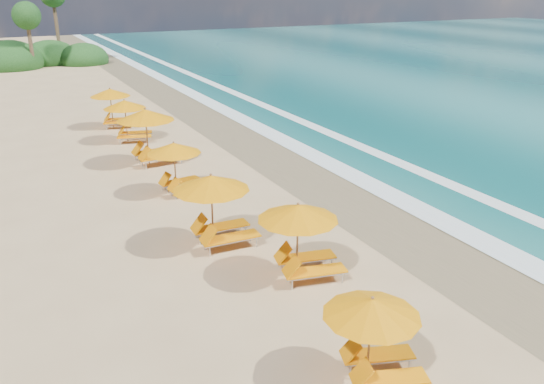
{
  "coord_description": "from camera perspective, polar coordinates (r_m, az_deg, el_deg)",
  "views": [
    {
      "loc": [
        -8.08,
        -15.95,
        7.99
      ],
      "look_at": [
        0.0,
        0.0,
        1.2
      ],
      "focal_mm": 36.71,
      "sensor_mm": 36.0,
      "label": 1
    }
  ],
  "objects": [
    {
      "name": "ground",
      "position": [
        19.59,
        0.0,
        -3.28
      ],
      "size": [
        160.0,
        160.0,
        0.0
      ],
      "primitive_type": "plane",
      "color": "tan",
      "rests_on": "ground"
    },
    {
      "name": "wet_sand",
      "position": [
        21.54,
        9.54,
        -1.26
      ],
      "size": [
        4.0,
        160.0,
        0.01
      ],
      "primitive_type": "cube",
      "color": "olive",
      "rests_on": "ground"
    },
    {
      "name": "surf_foam",
      "position": [
        23.16,
        14.96,
        -0.05
      ],
      "size": [
        4.0,
        160.0,
        0.01
      ],
      "color": "white",
      "rests_on": "ground"
    },
    {
      "name": "station_2",
      "position": [
        12.07,
        10.75,
        -14.1
      ],
      "size": [
        2.64,
        2.58,
        2.07
      ],
      "rotation": [
        0.0,
        0.0,
        -0.33
      ],
      "color": "olive",
      "rests_on": "ground"
    },
    {
      "name": "station_3",
      "position": [
        15.71,
        3.25,
        -4.45
      ],
      "size": [
        2.82,
        2.7,
        2.32
      ],
      "rotation": [
        0.0,
        0.0,
        -0.21
      ],
      "color": "olive",
      "rests_on": "ground"
    },
    {
      "name": "station_4",
      "position": [
        17.65,
        -5.6,
        -1.31
      ],
      "size": [
        2.7,
        2.5,
        2.46
      ],
      "rotation": [
        0.0,
        0.0,
        -0.04
      ],
      "color": "olive",
      "rests_on": "ground"
    },
    {
      "name": "station_5",
      "position": [
        22.36,
        -9.56,
        2.86
      ],
      "size": [
        2.55,
        2.42,
        2.17
      ],
      "rotation": [
        0.0,
        0.0,
        0.15
      ],
      "color": "olive",
      "rests_on": "ground"
    },
    {
      "name": "station_6",
      "position": [
        26.32,
        -12.3,
        6.01
      ],
      "size": [
        2.96,
        2.75,
        2.66
      ],
      "rotation": [
        0.0,
        0.0,
        0.06
      ],
      "color": "olive",
      "rests_on": "ground"
    },
    {
      "name": "station_7",
      "position": [
        30.46,
        -14.44,
        7.4
      ],
      "size": [
        2.86,
        2.79,
        2.27
      ],
      "rotation": [
        0.0,
        0.0,
        -0.3
      ],
      "color": "olive",
      "rests_on": "ground"
    },
    {
      "name": "station_8",
      "position": [
        33.78,
        -15.86,
        8.58
      ],
      "size": [
        2.87,
        2.77,
        2.31
      ],
      "rotation": [
        0.0,
        0.0,
        -0.25
      ],
      "color": "olive",
      "rests_on": "ground"
    }
  ]
}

